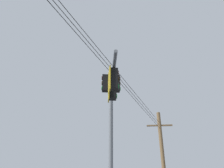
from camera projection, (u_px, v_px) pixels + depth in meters
signal_mast_assembly at (112, 107)px, 10.11m from camera, size 3.25×2.69×7.30m
utility_pole_wooden at (163, 160)px, 19.01m from camera, size 1.73×1.71×8.76m
overhead_wire_span at (102, 58)px, 11.03m from camera, size 9.85×21.24×0.84m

